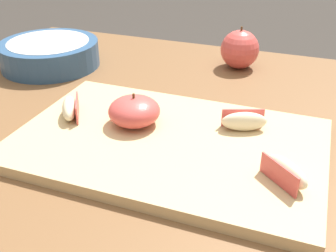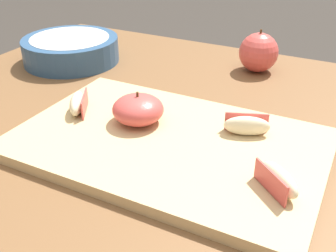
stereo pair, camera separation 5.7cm
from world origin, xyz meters
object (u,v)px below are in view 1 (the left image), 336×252
(cutting_board, at_px, (168,143))
(apple_wedge_right, at_px, (286,172))
(whole_apple_pink_lady, at_px, (240,49))
(apple_wedge_front, at_px, (70,108))
(apple_half_skin_up, at_px, (134,111))
(ceramic_fruit_bowl, at_px, (50,53))
(apple_wedge_near_knife, at_px, (244,121))

(cutting_board, height_order, apple_wedge_right, apple_wedge_right)
(apple_wedge_right, bearing_deg, cutting_board, 164.81)
(whole_apple_pink_lady, bearing_deg, apple_wedge_front, -119.51)
(apple_wedge_right, bearing_deg, apple_wedge_front, 170.81)
(apple_half_skin_up, distance_m, ceramic_fruit_bowl, 0.35)
(ceramic_fruit_bowl, bearing_deg, apple_wedge_near_knife, -19.50)
(apple_wedge_near_knife, bearing_deg, apple_wedge_front, -168.46)
(cutting_board, bearing_deg, apple_wedge_near_knife, 32.87)
(whole_apple_pink_lady, distance_m, ceramic_fruit_bowl, 0.40)
(whole_apple_pink_lady, bearing_deg, cutting_board, -94.60)
(apple_half_skin_up, xyz_separation_m, whole_apple_pink_lady, (0.09, 0.33, 0.00))
(apple_wedge_front, distance_m, whole_apple_pink_lady, 0.39)
(cutting_board, xyz_separation_m, whole_apple_pink_lady, (0.03, 0.35, 0.03))
(apple_half_skin_up, xyz_separation_m, apple_wedge_right, (0.23, -0.07, -0.01))
(apple_half_skin_up, distance_m, whole_apple_pink_lady, 0.34)
(apple_wedge_front, relative_size, whole_apple_pink_lady, 0.77)
(apple_half_skin_up, xyz_separation_m, ceramic_fruit_bowl, (-0.29, 0.20, -0.01))
(apple_wedge_right, xyz_separation_m, whole_apple_pink_lady, (-0.14, 0.40, 0.01))
(cutting_board, xyz_separation_m, apple_wedge_near_knife, (0.10, 0.06, 0.02))
(cutting_board, bearing_deg, apple_half_skin_up, 160.74)
(apple_wedge_right, distance_m, apple_wedge_near_knife, 0.13)
(apple_wedge_right, relative_size, apple_wedge_front, 0.94)
(apple_wedge_right, relative_size, ceramic_fruit_bowl, 0.31)
(cutting_board, relative_size, apple_wedge_front, 6.41)
(apple_half_skin_up, bearing_deg, ceramic_fruit_bowl, 145.51)
(cutting_board, height_order, whole_apple_pink_lady, whole_apple_pink_lady)
(apple_wedge_front, bearing_deg, apple_half_skin_up, 7.39)
(apple_wedge_near_knife, bearing_deg, ceramic_fruit_bowl, 160.50)
(apple_wedge_front, bearing_deg, cutting_board, -2.92)
(ceramic_fruit_bowl, bearing_deg, cutting_board, -32.09)
(apple_half_skin_up, bearing_deg, whole_apple_pink_lady, 74.60)
(apple_wedge_front, bearing_deg, apple_wedge_near_knife, 11.54)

